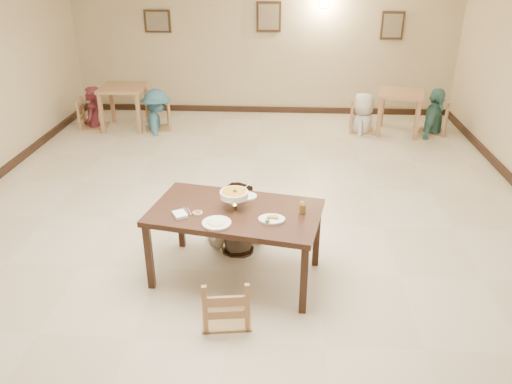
# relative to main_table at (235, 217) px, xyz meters

# --- Properties ---
(floor) EXTENTS (10.00, 10.00, 0.00)m
(floor) POSITION_rel_main_table_xyz_m (0.01, 1.18, -0.73)
(floor) COLOR beige
(floor) RESTS_ON ground
(wall_back) EXTENTS (10.00, 0.00, 10.00)m
(wall_back) POSITION_rel_main_table_xyz_m (0.01, 6.18, 0.77)
(wall_back) COLOR beige
(wall_back) RESTS_ON floor
(baseboard_back) EXTENTS (8.00, 0.06, 0.12)m
(baseboard_back) POSITION_rel_main_table_xyz_m (0.01, 6.15, -0.67)
(baseboard_back) COLOR black
(baseboard_back) RESTS_ON floor
(picture_a) EXTENTS (0.55, 0.04, 0.45)m
(picture_a) POSITION_rel_main_table_xyz_m (-2.19, 6.14, 1.17)
(picture_a) COLOR #352315
(picture_a) RESTS_ON wall_back
(picture_b) EXTENTS (0.50, 0.04, 0.60)m
(picture_b) POSITION_rel_main_table_xyz_m (0.11, 6.14, 1.27)
(picture_b) COLOR #352315
(picture_b) RESTS_ON wall_back
(picture_c) EXTENTS (0.45, 0.04, 0.55)m
(picture_c) POSITION_rel_main_table_xyz_m (2.61, 6.14, 1.12)
(picture_c) COLOR #352315
(picture_c) RESTS_ON wall_back
(wall_sconce) EXTENTS (0.16, 0.05, 0.22)m
(wall_sconce) POSITION_rel_main_table_xyz_m (1.21, 6.14, 1.57)
(wall_sconce) COLOR #FFD88C
(wall_sconce) RESTS_ON wall_back
(main_table) EXTENTS (1.88, 1.29, 0.81)m
(main_table) POSITION_rel_main_table_xyz_m (0.00, 0.00, 0.00)
(main_table) COLOR #351D14
(main_table) RESTS_ON floor
(chair_far) EXTENTS (0.46, 0.46, 0.98)m
(chair_far) POSITION_rel_main_table_xyz_m (-0.07, 0.72, -0.24)
(chair_far) COLOR tan
(chair_far) RESTS_ON floor
(chair_near) EXTENTS (0.47, 0.47, 0.99)m
(chair_near) POSITION_rel_main_table_xyz_m (-0.03, -0.70, -0.23)
(chair_near) COLOR tan
(chair_near) RESTS_ON floor
(main_diner) EXTENTS (0.93, 0.80, 1.66)m
(main_diner) POSITION_rel_main_table_xyz_m (-0.06, 0.63, 0.10)
(main_diner) COLOR gray
(main_diner) RESTS_ON floor
(curry_warmer) EXTENTS (0.33, 0.29, 0.26)m
(curry_warmer) POSITION_rel_main_table_xyz_m (-0.01, 0.05, 0.23)
(curry_warmer) COLOR silver
(curry_warmer) RESTS_ON main_table
(rice_plate_far) EXTENTS (0.29, 0.29, 0.07)m
(rice_plate_far) POSITION_rel_main_table_xyz_m (0.06, 0.30, 0.10)
(rice_plate_far) COLOR white
(rice_plate_far) RESTS_ON main_table
(rice_plate_near) EXTENTS (0.29, 0.29, 0.07)m
(rice_plate_near) POSITION_rel_main_table_xyz_m (-0.15, -0.30, 0.10)
(rice_plate_near) COLOR white
(rice_plate_near) RESTS_ON main_table
(fried_plate) EXTENTS (0.27, 0.27, 0.06)m
(fried_plate) POSITION_rel_main_table_xyz_m (0.38, -0.20, 0.10)
(fried_plate) COLOR white
(fried_plate) RESTS_ON main_table
(chili_dish) EXTENTS (0.10, 0.10, 0.02)m
(chili_dish) POSITION_rel_main_table_xyz_m (-0.37, -0.10, 0.09)
(chili_dish) COLOR white
(chili_dish) RESTS_ON main_table
(napkin_cutlery) EXTENTS (0.21, 0.26, 0.03)m
(napkin_cutlery) POSITION_rel_main_table_xyz_m (-0.54, -0.15, 0.10)
(napkin_cutlery) COLOR white
(napkin_cutlery) RESTS_ON main_table
(drink_glass) EXTENTS (0.07, 0.07, 0.13)m
(drink_glass) POSITION_rel_main_table_xyz_m (0.69, -0.02, 0.14)
(drink_glass) COLOR white
(drink_glass) RESTS_ON main_table
(bg_table_left) EXTENTS (0.87, 0.87, 0.84)m
(bg_table_left) POSITION_rel_main_table_xyz_m (-2.68, 4.92, -0.03)
(bg_table_left) COLOR #A87E5A
(bg_table_left) RESTS_ON floor
(bg_table_right) EXTENTS (0.98, 0.98, 0.81)m
(bg_table_right) POSITION_rel_main_table_xyz_m (2.69, 4.94, -0.06)
(bg_table_right) COLOR #A87E5A
(bg_table_right) RESTS_ON floor
(bg_chair_ll) EXTENTS (0.51, 0.51, 1.09)m
(bg_chair_ll) POSITION_rel_main_table_xyz_m (-3.34, 4.91, -0.18)
(bg_chair_ll) COLOR tan
(bg_chair_ll) RESTS_ON floor
(bg_chair_lr) EXTENTS (0.49, 0.49, 1.04)m
(bg_chair_lr) POSITION_rel_main_table_xyz_m (-2.02, 4.85, -0.21)
(bg_chair_lr) COLOR tan
(bg_chair_lr) RESTS_ON floor
(bg_chair_rl) EXTENTS (0.47, 0.47, 1.00)m
(bg_chair_rl) POSITION_rel_main_table_xyz_m (2.01, 4.97, -0.23)
(bg_chair_rl) COLOR tan
(bg_chair_rl) RESTS_ON floor
(bg_chair_rr) EXTENTS (0.49, 0.49, 1.04)m
(bg_chair_rr) POSITION_rel_main_table_xyz_m (3.37, 4.97, -0.21)
(bg_chair_rr) COLOR tan
(bg_chair_rr) RESTS_ON floor
(bg_diner_a) EXTENTS (0.45, 0.64, 1.66)m
(bg_diner_a) POSITION_rel_main_table_xyz_m (-3.34, 4.91, 0.10)
(bg_diner_a) COLOR #591F29
(bg_diner_a) RESTS_ON floor
(bg_diner_b) EXTENTS (0.87, 1.17, 1.61)m
(bg_diner_b) POSITION_rel_main_table_xyz_m (-2.02, 4.85, 0.08)
(bg_diner_b) COLOR teal
(bg_diner_b) RESTS_ON floor
(bg_diner_c) EXTENTS (0.65, 0.84, 1.53)m
(bg_diner_c) POSITION_rel_main_table_xyz_m (2.01, 4.97, 0.03)
(bg_diner_c) COLOR silver
(bg_diner_c) RESTS_ON floor
(bg_diner_d) EXTENTS (0.85, 1.11, 1.75)m
(bg_diner_d) POSITION_rel_main_table_xyz_m (3.37, 4.97, 0.15)
(bg_diner_d) COLOR #46807B
(bg_diner_d) RESTS_ON floor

